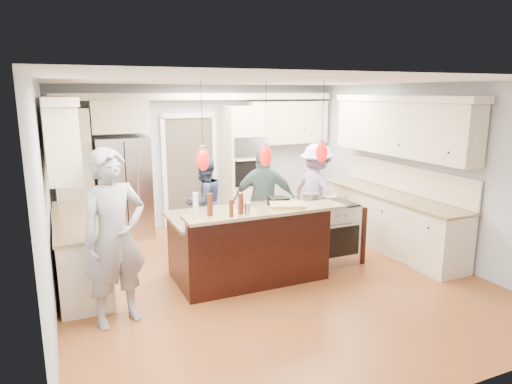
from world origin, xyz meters
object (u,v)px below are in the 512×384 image
Objects in this scene: island_range at (330,232)px; kitchen_island at (248,244)px; refrigerator at (124,188)px; person_far_left at (204,202)px; person_bar_end at (115,238)px.

kitchen_island is at bearing -176.89° from island_range.
island_range is at bearing -42.59° from refrigerator.
refrigerator is 1.19× the size of person_far_left.
island_range is at bearing 3.11° from kitchen_island.
kitchen_island is 2.01m from person_bar_end.
person_far_left is (-0.15, 1.53, 0.27)m from kitchen_island.
person_far_left reaches higher than kitchen_island.
refrigerator is at bearing 116.88° from kitchen_island.
person_far_left is at bearing 95.56° from kitchen_island.
person_bar_end is 2.74m from person_far_left.
person_bar_end is (-0.54, -3.18, 0.10)m from refrigerator.
person_bar_end reaches higher than refrigerator.
kitchen_island is 1.41m from island_range.
refrigerator is at bearing 137.41° from island_range.
island_range is (1.41, 0.08, -0.03)m from kitchen_island.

